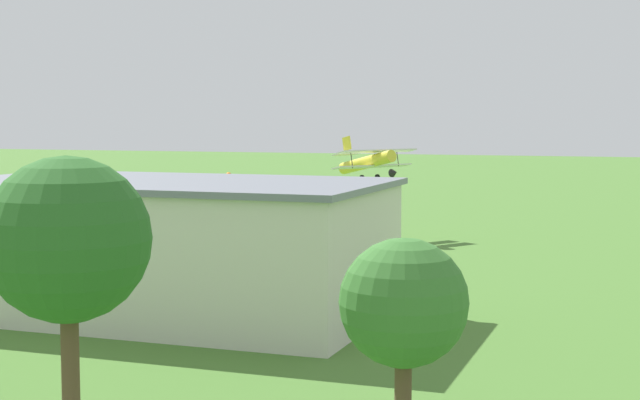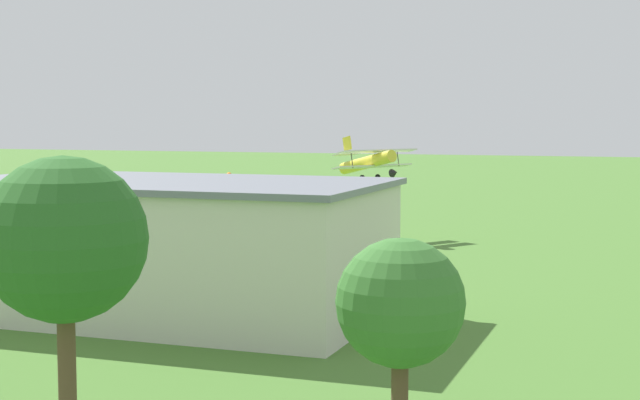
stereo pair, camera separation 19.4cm
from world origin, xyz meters
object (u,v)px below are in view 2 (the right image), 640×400
object	(u,v)px
tree_near_perimeter_road	(400,304)
windsock	(228,179)
person_walking_on_apron	(169,252)
person_beside_truck	(155,249)
hangar	(167,247)
car_yellow	(155,258)
car_silver	(63,256)
biplane	(369,162)
tree_behind_hangar_right	(64,241)
car_grey	(396,276)

from	to	relation	value
tree_near_perimeter_road	windsock	xyz separation A→B (m)	(32.46, -55.79, 0.13)
person_walking_on_apron	tree_near_perimeter_road	bearing A→B (deg)	128.79
tree_near_perimeter_road	person_beside_truck	bearing A→B (deg)	-50.19
tree_near_perimeter_road	windsock	world-z (taller)	tree_near_perimeter_road
hangar	windsock	bearing A→B (deg)	-69.85
car_yellow	person_beside_truck	bearing A→B (deg)	-60.61
windsock	car_yellow	bearing A→B (deg)	103.04
hangar	car_silver	size ratio (longest dim) A/B	6.34
biplane	person_beside_truck	world-z (taller)	biplane
tree_behind_hangar_right	car_grey	bearing A→B (deg)	-93.57
car_yellow	tree_near_perimeter_road	size ratio (longest dim) A/B	0.67
hangar	person_walking_on_apron	size ratio (longest dim) A/B	15.57
tree_behind_hangar_right	tree_near_perimeter_road	bearing A→B (deg)	-153.84
hangar	person_beside_truck	xyz separation A→B (m)	(10.80, -17.85, -2.99)
car_silver	person_beside_truck	size ratio (longest dim) A/B	2.27
car_yellow	person_beside_truck	distance (m)	4.86
car_grey	tree_near_perimeter_road	bearing A→B (deg)	105.03
hangar	car_grey	bearing A→B (deg)	-130.32
hangar	tree_behind_hangar_right	world-z (taller)	tree_behind_hangar_right
car_grey	windsock	xyz separation A→B (m)	(24.63, -26.65, 4.27)
car_silver	person_walking_on_apron	size ratio (longest dim) A/B	2.45
tree_behind_hangar_right	windsock	xyz separation A→B (m)	(22.50, -60.68, -2.19)
hangar	car_grey	xyz separation A→B (m)	(-10.37, -12.21, -3.07)
hangar	car_yellow	xyz separation A→B (m)	(8.41, -13.62, -3.00)
person_walking_on_apron	tree_near_perimeter_road	distance (m)	43.92
hangar	person_beside_truck	distance (m)	21.08
car_yellow	tree_near_perimeter_road	bearing A→B (deg)	131.05
biplane	car_grey	distance (m)	27.08
hangar	car_silver	bearing A→B (deg)	-38.53
hangar	tree_near_perimeter_road	world-z (taller)	hangar
tree_behind_hangar_right	person_beside_truck	bearing A→B (deg)	-64.37
hangar	person_walking_on_apron	world-z (taller)	hangar
person_walking_on_apron	hangar	bearing A→B (deg)	118.20
hangar	biplane	xyz separation A→B (m)	(-1.17, -36.88, 3.30)
biplane	person_walking_on_apron	size ratio (longest dim) A/B	5.32
person_beside_truck	car_yellow	bearing A→B (deg)	119.39
hangar	tree_behind_hangar_right	bearing A→B (deg)	110.68
car_grey	windsock	world-z (taller)	windsock
person_beside_truck	tree_near_perimeter_road	world-z (taller)	tree_near_perimeter_road
car_grey	car_yellow	distance (m)	18.83
person_beside_truck	tree_near_perimeter_road	size ratio (longest dim) A/B	0.24
car_grey	person_beside_truck	size ratio (longest dim) A/B	2.49
person_beside_truck	tree_behind_hangar_right	world-z (taller)	tree_behind_hangar_right
biplane	person_beside_truck	bearing A→B (deg)	57.81
biplane	car_grey	size ratio (longest dim) A/B	1.98
car_yellow	tree_behind_hangar_right	size ratio (longest dim) A/B	0.48
tree_behind_hangar_right	tree_near_perimeter_road	distance (m)	11.33
hangar	car_silver	distance (m)	20.19
car_yellow	car_silver	bearing A→B (deg)	9.31
hangar	windsock	world-z (taller)	hangar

